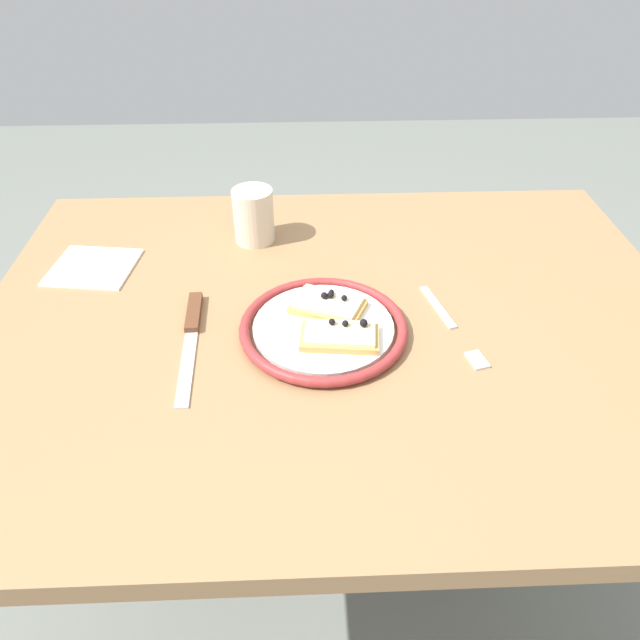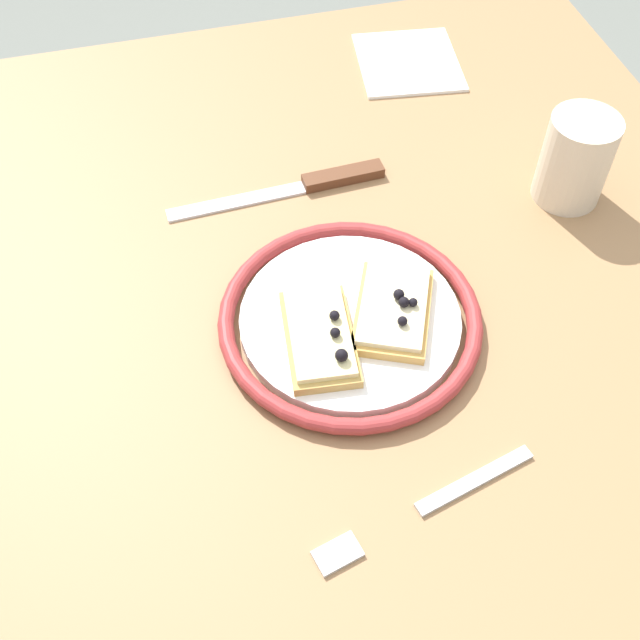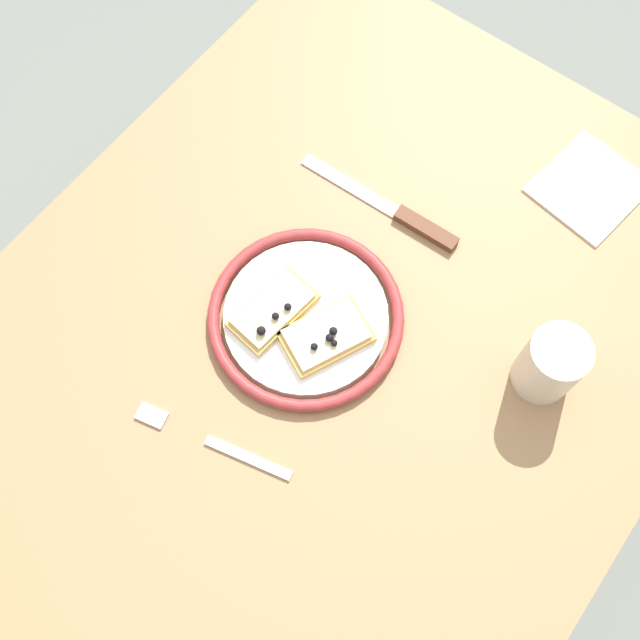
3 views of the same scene
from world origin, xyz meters
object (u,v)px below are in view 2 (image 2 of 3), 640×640
knife (315,183)px  fork (425,507)px  dining_table (389,389)px  pizza_slice_near (395,309)px  cup (575,159)px  plate (350,319)px  pizza_slice_far (319,334)px  napkin (408,62)px

knife → fork: bearing=178.6°
dining_table → fork: fork is taller
dining_table → pizza_slice_near: size_ratio=8.86×
pizza_slice_near → cup: 0.26m
fork → cup: 0.41m
dining_table → plate: size_ratio=4.44×
plate → pizza_slice_near: pizza_slice_near is taller
plate → pizza_slice_far: bearing=117.4°
pizza_slice_far → fork: (-0.17, -0.04, -0.02)m
dining_table → knife: (0.21, 0.02, 0.10)m
dining_table → fork: 0.20m
pizza_slice_far → napkin: 0.46m
cup → pizza_slice_far: bearing=112.9°
pizza_slice_far → fork: pizza_slice_far is taller
pizza_slice_far → cup: cup is taller
plate → cup: size_ratio=2.53×
knife → fork: (-0.39, 0.01, -0.00)m
cup → pizza_slice_near: bearing=117.4°
plate → dining_table: bearing=-119.0°
pizza_slice_near → dining_table: bearing=170.6°
napkin → knife: bearing=137.8°
dining_table → pizza_slice_near: (0.01, -0.00, 0.12)m
pizza_slice_far → cup: 0.34m
fork → cup: bearing=-41.3°
pizza_slice_near → napkin: bearing=-20.7°
pizza_slice_far → cup: size_ratio=1.19×
dining_table → napkin: bearing=-20.3°
plate → pizza_slice_far: pizza_slice_far is taller
plate → pizza_slice_far: size_ratio=2.13×
napkin → pizza_slice_far: bearing=151.0°
dining_table → plate: plate is taller
pizza_slice_far → napkin: pizza_slice_far is taller
pizza_slice_near → pizza_slice_far: bearing=97.0°
knife → fork: knife is taller
pizza_slice_near → cup: (0.12, -0.23, 0.03)m
dining_table → knife: knife is taller
knife → napkin: (0.19, -0.17, -0.00)m
cup → fork: bearing=138.7°
cup → napkin: (0.27, 0.09, -0.05)m
plate → napkin: size_ratio=1.82×
knife → fork: 0.39m
pizza_slice_far → knife: 0.22m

